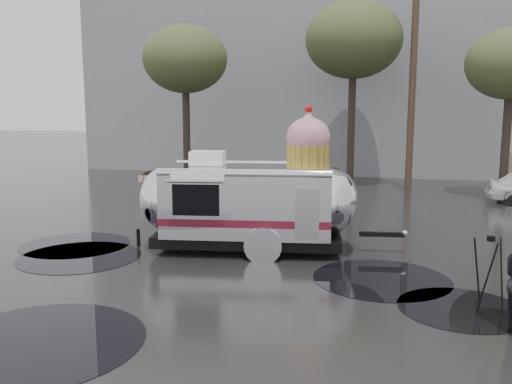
# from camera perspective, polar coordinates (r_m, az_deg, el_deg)

# --- Properties ---
(ground) EXTENTS (120.00, 120.00, 0.00)m
(ground) POSITION_cam_1_polar(r_m,az_deg,el_deg) (10.21, 3.25, -11.16)
(ground) COLOR black
(ground) RESTS_ON ground
(puddles) EXTENTS (11.56, 8.28, 0.01)m
(puddles) POSITION_cam_1_polar(r_m,az_deg,el_deg) (11.23, -9.76, -9.36)
(puddles) COLOR black
(puddles) RESTS_ON ground
(grey_building) EXTENTS (22.00, 12.00, 13.00)m
(grey_building) POSITION_cam_1_polar(r_m,az_deg,el_deg) (34.05, 4.40, 14.02)
(grey_building) COLOR slate
(grey_building) RESTS_ON ground
(utility_pole) EXTENTS (1.60, 0.28, 9.00)m
(utility_pole) POSITION_cam_1_polar(r_m,az_deg,el_deg) (23.46, 16.17, 11.36)
(utility_pole) COLOR #473323
(utility_pole) RESTS_ON ground
(tree_left) EXTENTS (3.64, 3.64, 6.95)m
(tree_left) POSITION_cam_1_polar(r_m,az_deg,el_deg) (24.16, -7.48, 13.61)
(tree_left) COLOR #382D26
(tree_left) RESTS_ON ground
(tree_mid) EXTENTS (4.20, 4.20, 8.03)m
(tree_mid) POSITION_cam_1_polar(r_m,az_deg,el_deg) (24.65, 10.24, 15.45)
(tree_mid) COLOR #382D26
(tree_mid) RESTS_ON ground
(tree_right) EXTENTS (3.36, 3.36, 6.42)m
(tree_right) POSITION_cam_1_polar(r_m,az_deg,el_deg) (22.87, 25.29, 12.03)
(tree_right) COLOR #382D26
(tree_right) RESTS_ON ground
(barricade_row) EXTENTS (4.30, 0.80, 1.00)m
(barricade_row) POSITION_cam_1_polar(r_m,az_deg,el_deg) (20.94, -6.55, 0.73)
(barricade_row) COLOR #473323
(barricade_row) RESTS_ON ground
(airstream_trailer) EXTENTS (6.67, 3.16, 3.62)m
(airstream_trailer) POSITION_cam_1_polar(r_m,az_deg,el_deg) (13.27, -0.48, -0.74)
(airstream_trailer) COLOR silver
(airstream_trailer) RESTS_ON ground
(tripod) EXTENTS (0.54, 0.54, 1.34)m
(tripod) POSITION_cam_1_polar(r_m,az_deg,el_deg) (10.22, 23.32, -7.37)
(tripod) COLOR black
(tripod) RESTS_ON ground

